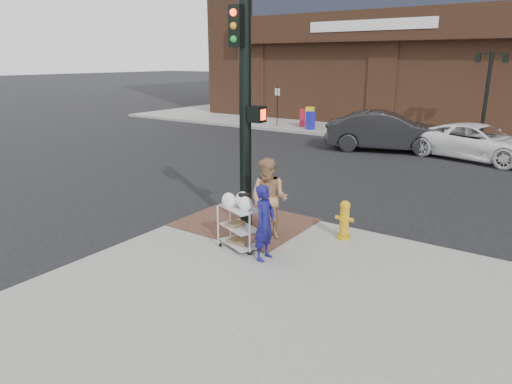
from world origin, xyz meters
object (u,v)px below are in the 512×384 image
Objects in this scene: lamp_post at (488,87)px; woman_blue at (265,223)px; traffic_signal_pole at (245,107)px; pedestrian_tan at (269,199)px; fire_hydrant at (344,219)px; utility_cart at (240,223)px; sedan_dark at (386,131)px; minivan_white at (478,142)px.

lamp_post is 16.64m from woman_blue.
traffic_signal_pole is 2.03m from pedestrian_tan.
fire_hydrant is at bearing 13.49° from traffic_signal_pole.
lamp_post is 16.58m from utility_cart.
traffic_signal_pole is 5.93× the size of fire_hydrant.
utility_cart is at bearing 167.99° from sedan_dark.
sedan_dark is 11.10m from fire_hydrant.
utility_cart is at bearing -132.50° from fire_hydrant.
minivan_white is at bearing -104.30° from sedan_dark.
pedestrian_tan is 0.34× the size of sedan_dark.
utility_cart is at bearing -175.74° from minivan_white.
utility_cart is at bearing -59.90° from traffic_signal_pole.
utility_cart is at bearing -96.34° from lamp_post.
utility_cart reaches higher than fire_hydrant.
traffic_signal_pole reaches higher than utility_cart.
lamp_post reaches higher than sedan_dark.
woman_blue is 12.70m from sedan_dark.
fire_hydrant is (-0.30, -14.71, -2.04)m from lamp_post.
lamp_post reaches higher than woman_blue.
fire_hydrant is (-0.77, -10.97, -0.11)m from minivan_white.
woman_blue reaches higher than minivan_white.
fire_hydrant is at bearing -27.11° from woman_blue.
minivan_white is 12.83m from utility_cart.
woman_blue is at bearing -43.55° from traffic_signal_pole.
traffic_signal_pole is at bearing 120.10° from utility_cart.
woman_blue is at bearing -12.24° from utility_cart.
pedestrian_tan is at bearing 25.99° from woman_blue.
minivan_white reaches higher than fire_hydrant.
woman_blue is 1.73× the size of fire_hydrant.
traffic_signal_pole is 11.45m from sedan_dark.
pedestrian_tan is at bearing -96.05° from lamp_post.
woman_blue is at bearing -93.89° from lamp_post.
pedestrian_tan is 1.48× the size of utility_cart.
traffic_signal_pole reaches higher than pedestrian_tan.
woman_blue is 0.29× the size of sedan_dark.
lamp_post is 0.79× the size of sedan_dark.
sedan_dark is 3.61m from minivan_white.
pedestrian_tan is (-0.52, 0.96, 0.13)m from woman_blue.
sedan_dark is (-1.48, 11.58, -0.17)m from pedestrian_tan.
woman_blue is (-1.12, -16.51, -1.74)m from lamp_post.
traffic_signal_pole is at bearing 43.84° from woman_blue.
traffic_signal_pole is at bearing -179.85° from minivan_white.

